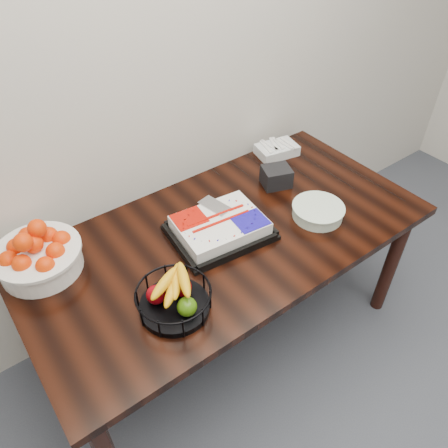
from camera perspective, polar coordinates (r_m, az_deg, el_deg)
table at (r=1.98m, az=0.43°, el=-3.01°), size 1.80×0.90×0.75m
cake_tray at (r=1.89m, az=-0.55°, el=-0.43°), size 0.45×0.37×0.09m
tangerine_bowl at (r=1.85m, az=-23.25°, el=-3.38°), size 0.34×0.34×0.22m
fruit_basket at (r=1.60m, az=-6.58°, el=-9.59°), size 0.28×0.28×0.15m
plate_stack at (r=2.03m, az=12.16°, el=1.63°), size 0.24×0.24×0.06m
fork_bag at (r=2.43m, az=6.91°, el=9.65°), size 0.24×0.18×0.06m
napkin_box at (r=2.18m, az=6.84°, el=6.17°), size 0.17×0.16×0.10m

